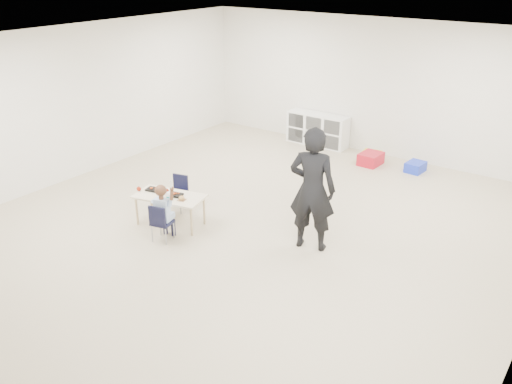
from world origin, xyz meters
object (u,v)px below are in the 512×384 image
Objects in this scene: chair_near at (162,222)px; child at (161,211)px; adult at (312,189)px; table at (170,210)px; cubby_shelf at (318,129)px.

chair_near is 0.63× the size of child.
adult is (1.88, 1.10, 0.61)m from chair_near.
cubby_shelf reaches higher than table.
child reaches higher than table.
cubby_shelf is 0.77× the size of adult.
adult is at bearing 16.66° from child.
table is 0.51m from chair_near.
adult is (2.14, 0.66, 0.65)m from table.
child is at bearing 14.75° from adult.
child is at bearing -86.06° from cubby_shelf.
chair_near is 0.42× the size of cubby_shelf.
chair_near is at bearing -86.06° from cubby_shelf.
chair_near is at bearing -72.99° from table.
table is 0.65× the size of adult.
chair_near is 2.26m from adult.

